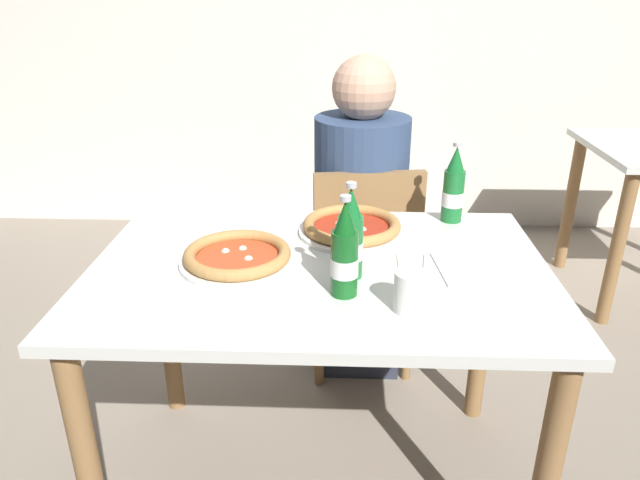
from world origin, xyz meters
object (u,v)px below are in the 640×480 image
pizza_margherita_near (352,227)px  beer_bottle_right (454,189)px  chair_behind_table (362,258)px  beer_bottle_center (345,254)px  paper_cup (410,292)px  beer_bottle_left (350,238)px  napkin_with_cutlery (433,270)px  pizza_marinara_far (238,256)px  dining_table_main (319,303)px  diner_seated (360,228)px

pizza_margherita_near → beer_bottle_right: beer_bottle_right is taller
chair_behind_table → beer_bottle_center: beer_bottle_center is taller
chair_behind_table → paper_cup: bearing=87.4°
pizza_margherita_near → beer_bottle_center: 0.38m
beer_bottle_left → beer_bottle_right: same height
beer_bottle_right → napkin_with_cutlery: bearing=-105.8°
beer_bottle_center → chair_behind_table: bearing=84.8°
beer_bottle_center → paper_cup: bearing=-26.0°
beer_bottle_left → beer_bottle_center: size_ratio=1.00×
chair_behind_table → pizza_marinara_far: 0.76m
pizza_margherita_near → beer_bottle_right: (0.31, 0.12, 0.08)m
beer_bottle_left → paper_cup: size_ratio=2.60×
beer_bottle_center → pizza_marinara_far: bearing=150.8°
chair_behind_table → dining_table_main: bearing=69.7°
paper_cup → diner_seated: bearing=95.6°
beer_bottle_center → napkin_with_cutlery: 0.28m
chair_behind_table → pizza_marinara_far: (-0.35, -0.61, 0.29)m
beer_bottle_right → chair_behind_table: bearing=133.3°
diner_seated → beer_bottle_right: 0.50m
diner_seated → dining_table_main: bearing=-100.7°
beer_bottle_right → paper_cup: beer_bottle_right is taller
chair_behind_table → pizza_margherita_near: size_ratio=2.73×
pizza_margherita_near → paper_cup: size_ratio=3.27×
dining_table_main → pizza_margherita_near: (0.09, 0.21, 0.14)m
napkin_with_cutlery → paper_cup: 0.22m
napkin_with_cutlery → paper_cup: (-0.08, -0.20, 0.04)m
dining_table_main → beer_bottle_center: beer_bottle_center is taller
beer_bottle_left → napkin_with_cutlery: (0.22, 0.03, -0.10)m
diner_seated → napkin_with_cutlery: 0.72m
diner_seated → beer_bottle_center: 0.86m
dining_table_main → beer_bottle_left: (0.08, -0.06, 0.22)m
beer_bottle_left → beer_bottle_right: bearing=50.9°
beer_bottle_right → paper_cup: (-0.18, -0.56, -0.06)m
pizza_marinara_far → beer_bottle_left: size_ratio=1.23×
pizza_margherita_near → beer_bottle_left: beer_bottle_left is taller
diner_seated → beer_bottle_left: (-0.05, -0.72, 0.27)m
pizza_marinara_far → beer_bottle_right: size_ratio=1.23×
dining_table_main → pizza_marinara_far: size_ratio=3.95×
chair_behind_table → beer_bottle_center: (-0.07, -0.76, 0.37)m
beer_bottle_left → pizza_marinara_far: bearing=168.0°
diner_seated → chair_behind_table: bearing=-79.0°
diner_seated → beer_bottle_right: diner_seated is taller
pizza_margherita_near → beer_bottle_left: size_ratio=1.26×
beer_bottle_left → napkin_with_cutlery: 0.24m
diner_seated → beer_bottle_left: bearing=-93.7°
beer_bottle_right → dining_table_main: bearing=-139.9°
diner_seated → beer_bottle_left: size_ratio=4.89×
beer_bottle_left → beer_bottle_center: same height
chair_behind_table → beer_bottle_right: (0.26, -0.28, 0.37)m
pizza_margherita_near → beer_bottle_right: 0.34m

